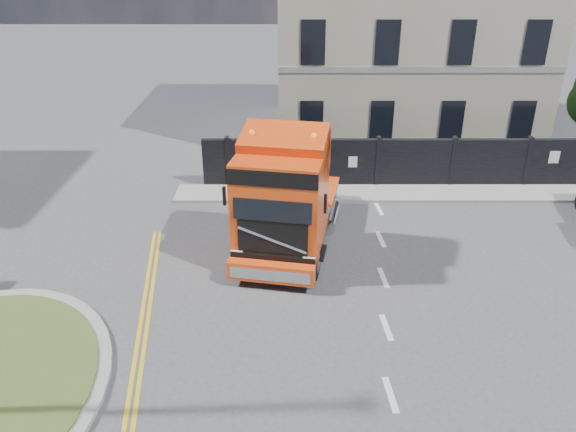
{
  "coord_description": "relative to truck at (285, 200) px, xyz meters",
  "views": [
    {
      "loc": [
        0.4,
        -12.17,
        8.94
      ],
      "look_at": [
        0.41,
        2.5,
        1.8
      ],
      "focal_mm": 35.0,
      "sensor_mm": 36.0,
      "label": 1
    }
  ],
  "objects": [
    {
      "name": "ground",
      "position": [
        -0.33,
        -3.62,
        -1.8
      ],
      "size": [
        120.0,
        120.0,
        0.0
      ],
      "primitive_type": "plane",
      "color": "#424244",
      "rests_on": "ground"
    },
    {
      "name": "hoarding_fence",
      "position": [
        6.22,
        5.38,
        -0.8
      ],
      "size": [
        18.8,
        0.25,
        2.0
      ],
      "color": "black",
      "rests_on": "ground"
    },
    {
      "name": "georgian_building",
      "position": [
        5.67,
        12.88,
        3.97
      ],
      "size": [
        12.3,
        10.3,
        12.8
      ],
      "color": "#AFA88B",
      "rests_on": "ground"
    },
    {
      "name": "pavement_far",
      "position": [
        5.67,
        4.48,
        -1.74
      ],
      "size": [
        20.0,
        1.6,
        0.12
      ],
      "primitive_type": "cube",
      "color": "gray",
      "rests_on": "ground"
    },
    {
      "name": "truck",
      "position": [
        0.0,
        0.0,
        0.0
      ],
      "size": [
        3.67,
        7.05,
        4.02
      ],
      "rotation": [
        0.0,
        0.0,
        -0.18
      ],
      "color": "black",
      "rests_on": "ground"
    }
  ]
}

